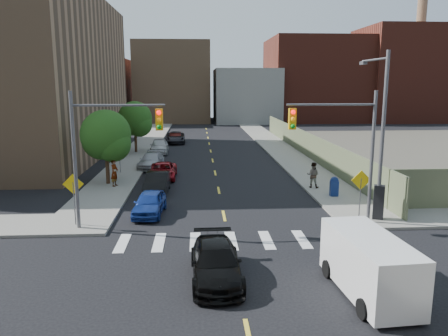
{
  "coord_description": "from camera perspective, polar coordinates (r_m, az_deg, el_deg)",
  "views": [
    {
      "loc": [
        -1.44,
        -15.58,
        7.34
      ],
      "look_at": [
        0.24,
        11.85,
        2.0
      ],
      "focal_mm": 35.0,
      "sensor_mm": 36.0,
      "label": 1
    }
  ],
  "objects": [
    {
      "name": "warn_sign_nw",
      "position": [
        23.59,
        -19.06,
        -2.72
      ],
      "size": [
        1.06,
        0.06,
        2.83
      ],
      "color": "#59595E",
      "rests_on": "ground"
    },
    {
      "name": "parked_car_white",
      "position": [
        46.95,
        -8.44,
        2.85
      ],
      "size": [
        1.97,
        4.64,
        1.56
      ],
      "primitive_type": "imported",
      "rotation": [
        0.0,
        0.0,
        0.03
      ],
      "color": "#BEBEBE",
      "rests_on": "ground"
    },
    {
      "name": "parked_car_black",
      "position": [
        29.95,
        -8.71,
        -1.94
      ],
      "size": [
        1.61,
        4.3,
        1.4
      ],
      "primitive_type": "imported",
      "rotation": [
        0.0,
        0.0,
        -0.03
      ],
      "color": "black",
      "rests_on": "ground"
    },
    {
      "name": "signal_nw",
      "position": [
        22.23,
        -15.29,
        3.34
      ],
      "size": [
        4.59,
        0.3,
        7.0
      ],
      "color": "#59595E",
      "rests_on": "ground"
    },
    {
      "name": "black_sedan",
      "position": [
        16.91,
        -1.07,
        -12.25
      ],
      "size": [
        1.99,
        4.66,
        1.34
      ],
      "primitive_type": "imported",
      "rotation": [
        0.0,
        0.0,
        0.02
      ],
      "color": "black",
      "rests_on": "ground"
    },
    {
      "name": "mailbox",
      "position": [
        29.17,
        14.2,
        -2.39
      ],
      "size": [
        0.53,
        0.41,
        1.25
      ],
      "rotation": [
        0.0,
        0.0,
        -0.04
      ],
      "color": "navy",
      "rests_on": "sidewalk_ne"
    },
    {
      "name": "bg_bldg_center",
      "position": [
        86.13,
        2.82,
        9.43
      ],
      "size": [
        12.0,
        16.0,
        10.0
      ],
      "primitive_type": "cube",
      "color": "gray",
      "rests_on": "ground"
    },
    {
      "name": "parked_car_silver",
      "position": [
        38.83,
        -9.46,
        0.95
      ],
      "size": [
        2.3,
        4.76,
        1.34
      ],
      "primitive_type": "imported",
      "rotation": [
        0.0,
        0.0,
        -0.09
      ],
      "color": "#9D9EA4",
      "rests_on": "ground"
    },
    {
      "name": "ground",
      "position": [
        17.29,
        1.66,
        -14.14
      ],
      "size": [
        160.0,
        160.0,
        0.0
      ],
      "primitive_type": "plane",
      "color": "black",
      "rests_on": "ground"
    },
    {
      "name": "parked_car_maroon",
      "position": [
        54.96,
        -6.38,
        3.97
      ],
      "size": [
        1.63,
        4.17,
        1.35
      ],
      "primitive_type": "imported",
      "rotation": [
        0.0,
        0.0,
        0.05
      ],
      "color": "#42110D",
      "rests_on": "ground"
    },
    {
      "name": "signal_ne",
      "position": [
        23.0,
        15.39,
        3.57
      ],
      "size": [
        4.59,
        0.3,
        7.0
      ],
      "color": "#59595E",
      "rests_on": "ground"
    },
    {
      "name": "tree_west_far",
      "position": [
        47.25,
        -11.55,
        6.09
      ],
      "size": [
        3.66,
        3.64,
        5.52
      ],
      "color": "#332114",
      "rests_on": "ground"
    },
    {
      "name": "pedestrian_east",
      "position": [
        31.11,
        11.54,
        -0.9
      ],
      "size": [
        1.07,
        0.97,
        1.79
      ],
      "primitive_type": "imported",
      "rotation": [
        0.0,
        0.0,
        2.72
      ],
      "color": "gray",
      "rests_on": "sidewalk_ne"
    },
    {
      "name": "pedestrian_west",
      "position": [
        31.86,
        -14.12,
        -0.58
      ],
      "size": [
        0.63,
        0.81,
        1.96
      ],
      "primitive_type": "imported",
      "rotation": [
        0.0,
        0.0,
        1.33
      ],
      "color": "gray",
      "rests_on": "sidewalk_nw"
    },
    {
      "name": "parked_car_grey",
      "position": [
        54.85,
        -6.38,
        3.98
      ],
      "size": [
        2.52,
        5.14,
        1.41
      ],
      "primitive_type": "imported",
      "rotation": [
        0.0,
        0.0,
        0.04
      ],
      "color": "black",
      "rests_on": "ground"
    },
    {
      "name": "bg_bldg_fareast",
      "position": [
        94.25,
        21.67,
        11.25
      ],
      "size": [
        14.0,
        16.0,
        18.0
      ],
      "primitive_type": "cube",
      "color": "#592319",
      "rests_on": "ground"
    },
    {
      "name": "fence_north",
      "position": [
        45.37,
        10.63,
        3.09
      ],
      "size": [
        0.12,
        44.0,
        2.5
      ],
      "primitive_type": "cube",
      "color": "#666A4A",
      "rests_on": "ground"
    },
    {
      "name": "warn_sign_ne",
      "position": [
        24.31,
        17.43,
        -2.22
      ],
      "size": [
        1.06,
        0.06,
        2.83
      ],
      "color": "#59595E",
      "rests_on": "ground"
    },
    {
      "name": "bg_bldg_midwest",
      "position": [
        87.7,
        -6.61,
        11.03
      ],
      "size": [
        14.0,
        16.0,
        15.0
      ],
      "primitive_type": "cube",
      "color": "#8C6B4C",
      "rests_on": "ground"
    },
    {
      "name": "sidewalk_ne",
      "position": [
        58.27,
        5.61,
        3.78
      ],
      "size": [
        3.5,
        73.0,
        0.15
      ],
      "primitive_type": "cube",
      "color": "gray",
      "rests_on": "ground"
    },
    {
      "name": "cargo_van",
      "position": [
        16.55,
        18.18,
        -11.63
      ],
      "size": [
        2.25,
        4.83,
        2.15
      ],
      "rotation": [
        0.0,
        0.0,
        0.07
      ],
      "color": "white",
      "rests_on": "ground"
    },
    {
      "name": "bg_bldg_west",
      "position": [
        88.03,
        -17.27,
        9.64
      ],
      "size": [
        14.0,
        18.0,
        12.0
      ],
      "primitive_type": "cube",
      "color": "#592319",
      "rests_on": "ground"
    },
    {
      "name": "streetlight_ne",
      "position": [
        24.56,
        19.72,
        5.4
      ],
      "size": [
        0.25,
        3.7,
        9.0
      ],
      "color": "#59595E",
      "rests_on": "ground"
    },
    {
      "name": "payphone",
      "position": [
        24.93,
        19.54,
        -4.21
      ],
      "size": [
        0.68,
        0.62,
        1.85
      ],
      "primitive_type": "cube",
      "rotation": [
        0.0,
        0.0,
        -0.37
      ],
      "color": "black",
      "rests_on": "sidewalk_ne"
    },
    {
      "name": "smokestack",
      "position": [
        96.21,
        24.11,
        14.04
      ],
      "size": [
        1.8,
        1.8,
        28.0
      ],
      "primitive_type": "cylinder",
      "color": "#8C6B4C",
      "rests_on": "ground"
    },
    {
      "name": "sidewalk_nw",
      "position": [
        57.89,
        -9.76,
        3.63
      ],
      "size": [
        3.5,
        73.0,
        0.15
      ],
      "primitive_type": "cube",
      "color": "gray",
      "rests_on": "ground"
    },
    {
      "name": "warn_sign_midwest",
      "position": [
        36.54,
        -13.5,
        2.28
      ],
      "size": [
        1.06,
        0.06,
        2.83
      ],
      "color": "#59595E",
      "rests_on": "ground"
    },
    {
      "name": "bg_bldg_east",
      "position": [
        90.67,
        11.7,
        11.19
      ],
      "size": [
        18.0,
        18.0,
        16.0
      ],
      "primitive_type": "cube",
      "color": "#592319",
      "rests_on": "ground"
    },
    {
      "name": "tree_west_near",
      "position": [
        32.53,
        -15.15,
        3.8
      ],
      "size": [
        3.66,
        3.64,
        5.52
      ],
      "color": "#332114",
      "rests_on": "ground"
    },
    {
      "name": "parked_car_blue",
      "position": [
        25.17,
        -9.7,
        -4.54
      ],
      "size": [
        1.86,
        4.02,
        1.34
      ],
      "primitive_type": "imported",
      "rotation": [
        0.0,
        0.0,
        -0.07
      ],
      "color": "navy",
      "rests_on": "ground"
    },
    {
      "name": "parked_car_red",
      "position": [
        34.37,
        -8.04,
        -0.38
      ],
      "size": [
        2.09,
        4.52,
        1.26
      ],
      "primitive_type": "imported",
      "rotation": [
        0.0,
        0.0,
        -0.0
      ],
      "color": "maroon",
      "rests_on": "ground"
    }
  ]
}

